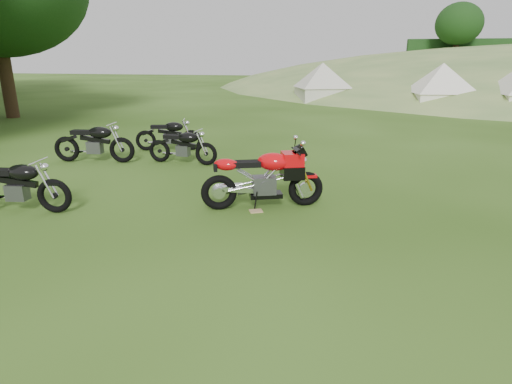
% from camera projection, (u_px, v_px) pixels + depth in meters
% --- Properties ---
extents(ground, '(120.00, 120.00, 0.00)m').
position_uv_depth(ground, '(266.00, 240.00, 6.46)').
color(ground, '#26440E').
rests_on(ground, ground).
extents(sport_motorcycle, '(2.18, 1.26, 1.28)m').
position_uv_depth(sport_motorcycle, '(263.00, 174.00, 7.69)').
color(sport_motorcycle, red).
rests_on(sport_motorcycle, ground).
extents(plywood_board, '(0.28, 0.26, 0.02)m').
position_uv_depth(plywood_board, '(256.00, 211.00, 7.66)').
color(plywood_board, tan).
rests_on(plywood_board, ground).
extents(vintage_moto_a, '(1.98, 0.72, 1.02)m').
position_uv_depth(vintage_moto_a, '(15.00, 184.00, 7.50)').
color(vintage_moto_a, black).
rests_on(vintage_moto_a, ground).
extents(vintage_moto_b, '(2.13, 0.76, 1.10)m').
position_uv_depth(vintage_moto_b, '(93.00, 142.00, 11.09)').
color(vintage_moto_b, black).
rests_on(vintage_moto_b, ground).
extents(vintage_moto_c, '(1.90, 0.91, 0.98)m').
position_uv_depth(vintage_moto_c, '(168.00, 134.00, 12.54)').
color(vintage_moto_c, black).
rests_on(vintage_moto_c, ground).
extents(vintage_moto_d, '(1.85, 0.53, 0.96)m').
position_uv_depth(vintage_moto_d, '(182.00, 145.00, 10.96)').
color(vintage_moto_d, black).
rests_on(vintage_moto_d, ground).
extents(tent_left, '(3.63, 3.63, 2.44)m').
position_uv_depth(tent_left, '(322.00, 81.00, 26.42)').
color(tent_left, beige).
rests_on(tent_left, ground).
extents(tent_mid, '(3.22, 3.22, 2.46)m').
position_uv_depth(tent_mid, '(441.00, 85.00, 22.59)').
color(tent_mid, white).
rests_on(tent_mid, ground).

